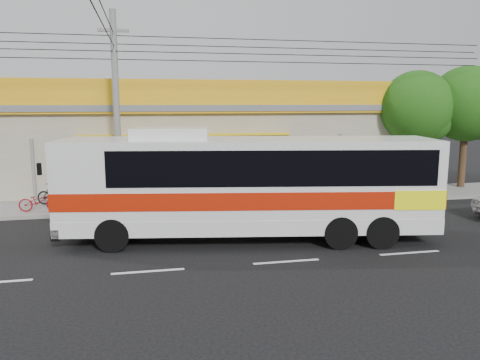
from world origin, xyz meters
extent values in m
plane|color=black|center=(0.00, 0.00, 0.00)|extent=(120.00, 120.00, 0.00)
cube|color=slate|center=(0.00, 6.00, 0.07)|extent=(30.00, 3.20, 0.15)
cube|color=gray|center=(0.00, 11.60, 2.10)|extent=(22.00, 8.00, 4.20)
cube|color=#56585D|center=(0.00, 11.60, 4.35)|extent=(22.60, 8.60, 0.30)
cube|color=gold|center=(0.00, 7.48, 4.90)|extent=(22.00, 0.24, 1.60)
cube|color=#B10D09|center=(-2.00, 7.45, 4.90)|extent=(9.00, 0.10, 1.20)
cube|color=#167B25|center=(6.50, 7.45, 4.90)|extent=(2.40, 0.10, 1.10)
cube|color=navy|center=(9.20, 7.45, 4.90)|extent=(2.20, 0.10, 1.10)
cube|color=#B10D09|center=(-9.00, 7.45, 4.90)|extent=(3.00, 0.10, 1.10)
cube|color=gold|center=(-2.00, 7.30, 3.00)|extent=(10.00, 1.20, 0.37)
cube|color=silver|center=(-0.60, -0.04, 1.95)|extent=(12.59, 4.56, 2.98)
cube|color=#B41C07|center=(-0.60, -0.04, 1.59)|extent=(12.63, 4.60, 0.57)
cube|color=#FEFF0D|center=(4.67, -0.92, 1.59)|extent=(2.05, 2.86, 0.62)
cube|color=black|center=(0.11, -0.16, 2.62)|extent=(10.57, 4.26, 1.13)
cube|color=black|center=(-6.61, 0.96, 2.42)|extent=(0.53, 2.26, 1.54)
cube|color=silver|center=(-3.14, 0.38, 3.63)|extent=(2.67, 1.82, 0.37)
cylinder|color=black|center=(-5.05, -0.48, 0.53)|extent=(1.11, 0.50, 1.07)
cylinder|color=black|center=(-4.67, 1.81, 0.53)|extent=(1.11, 0.50, 1.07)
cylinder|color=black|center=(3.36, -1.88, 0.53)|extent=(1.11, 0.50, 1.07)
cylinder|color=black|center=(3.74, 0.41, 0.53)|extent=(1.11, 0.50, 1.07)
imported|color=maroon|center=(-8.33, 5.17, 0.58)|extent=(1.64, 0.58, 0.86)
imported|color=black|center=(-7.92, 6.30, 0.63)|extent=(1.67, 0.90, 0.97)
cylinder|color=#5E5E5B|center=(-5.07, 5.40, 4.19)|extent=(0.27, 0.27, 8.38)
cube|color=#5E5E5B|center=(-5.07, 5.40, 7.54)|extent=(1.26, 0.13, 0.13)
cylinder|color=black|center=(10.00, 7.16, 1.59)|extent=(0.36, 0.36, 3.18)
sphere|color=#18410D|center=(10.00, 7.16, 4.37)|extent=(3.78, 3.78, 3.78)
sphere|color=#18410D|center=(10.60, 6.86, 3.78)|extent=(2.39, 2.39, 2.39)
cylinder|color=black|center=(12.62, 6.70, 1.65)|extent=(0.37, 0.37, 3.31)
sphere|color=#18410D|center=(12.62, 6.70, 4.55)|extent=(3.93, 3.93, 3.93)
sphere|color=#18410D|center=(13.24, 6.39, 3.93)|extent=(2.48, 2.48, 2.48)
camera|label=1|loc=(-3.99, -15.12, 4.65)|focal=35.00mm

